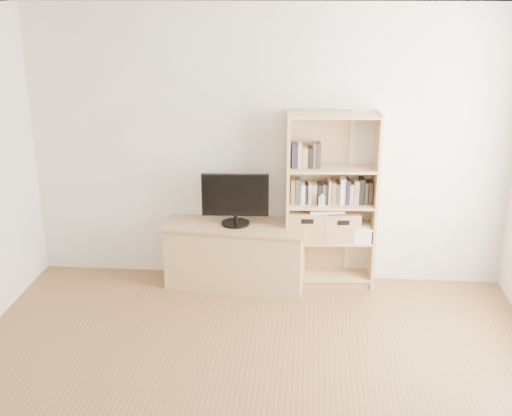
# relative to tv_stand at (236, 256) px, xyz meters

# --- Properties ---
(back_wall) EXTENTS (4.50, 0.02, 2.60)m
(back_wall) POSITION_rel_tv_stand_xyz_m (0.28, 0.24, 1.01)
(back_wall) COLOR beige
(back_wall) RESTS_ON floor
(ceiling) EXTENTS (4.50, 5.00, 0.01)m
(ceiling) POSITION_rel_tv_stand_xyz_m (0.28, -2.26, 2.31)
(ceiling) COLOR white
(ceiling) RESTS_ON back_wall
(tv_stand) EXTENTS (1.32, 0.59, 0.59)m
(tv_stand) POSITION_rel_tv_stand_xyz_m (0.00, 0.00, 0.00)
(tv_stand) COLOR tan
(tv_stand) RESTS_ON floor
(bookshelf) EXTENTS (0.85, 0.36, 1.67)m
(bookshelf) POSITION_rel_tv_stand_xyz_m (0.88, 0.09, 0.54)
(bookshelf) COLOR tan
(bookshelf) RESTS_ON floor
(television) EXTENTS (0.62, 0.08, 0.49)m
(television) POSITION_rel_tv_stand_xyz_m (0.00, 0.00, 0.56)
(television) COLOR black
(television) RESTS_ON tv_stand
(books_row_mid) EXTENTS (0.84, 0.25, 0.22)m
(books_row_mid) POSITION_rel_tv_stand_xyz_m (0.88, 0.11, 0.63)
(books_row_mid) COLOR brown
(books_row_mid) RESTS_ON bookshelf
(books_row_upper) EXTENTS (0.35, 0.14, 0.18)m
(books_row_upper) POSITION_rel_tv_stand_xyz_m (0.69, 0.10, 0.96)
(books_row_upper) COLOR brown
(books_row_upper) RESTS_ON bookshelf
(baby_monitor) EXTENTS (0.06, 0.04, 0.09)m
(baby_monitor) POSITION_rel_tv_stand_xyz_m (0.79, -0.01, 0.57)
(baby_monitor) COLOR white
(baby_monitor) RESTS_ON bookshelf
(basket_left) EXTENTS (0.37, 0.31, 0.29)m
(basket_left) POSITION_rel_tv_stand_xyz_m (0.66, 0.07, 0.31)
(basket_left) COLOR #AC754D
(basket_left) RESTS_ON bookshelf
(basket_right) EXTENTS (0.36, 0.31, 0.27)m
(basket_right) POSITION_rel_tv_stand_xyz_m (0.98, 0.10, 0.31)
(basket_right) COLOR #AC754D
(basket_right) RESTS_ON bookshelf
(laptop) EXTENTS (0.34, 0.26, 0.02)m
(laptop) POSITION_rel_tv_stand_xyz_m (0.84, 0.08, 0.47)
(laptop) COLOR white
(laptop) RESTS_ON basket_left
(magazine_stack) EXTENTS (0.19, 0.27, 0.12)m
(magazine_stack) POSITION_rel_tv_stand_xyz_m (1.17, 0.11, 0.23)
(magazine_stack) COLOR silver
(magazine_stack) RESTS_ON bookshelf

